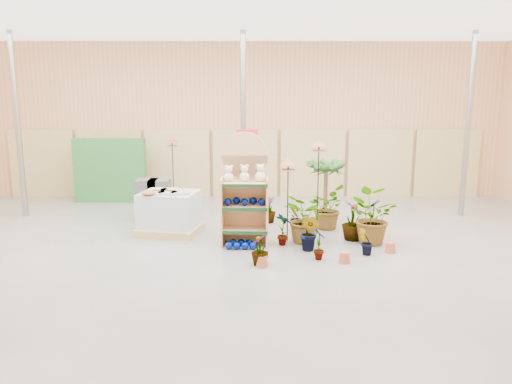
# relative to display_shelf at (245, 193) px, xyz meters

# --- Properties ---
(room) EXTENTS (15.20, 12.10, 4.70)m
(room) POSITION_rel_display_shelf_xyz_m (-0.07, -0.30, 1.18)
(room) COLOR slate
(room) RESTS_ON ground
(display_shelf) EXTENTS (0.97, 0.63, 2.27)m
(display_shelf) POSITION_rel_display_shelf_xyz_m (0.00, 0.00, 0.00)
(display_shelf) COLOR tan
(display_shelf) RESTS_ON ground
(teddy_bears) EXTENTS (0.83, 0.21, 0.35)m
(teddy_bears) POSITION_rel_display_shelf_xyz_m (0.02, -0.11, 0.40)
(teddy_bears) COLOR #F1E9C5
(teddy_bears) RESTS_ON display_shelf
(gazing_balls_shelf) EXTENTS (0.83, 0.29, 0.16)m
(gazing_balls_shelf) POSITION_rel_display_shelf_xyz_m (0.00, -0.14, -0.15)
(gazing_balls_shelf) COLOR #001161
(gazing_balls_shelf) RESTS_ON display_shelf
(gazing_balls_floor) EXTENTS (0.63, 0.39, 0.15)m
(gazing_balls_floor) POSITION_rel_display_shelf_xyz_m (-0.07, -0.42, -0.96)
(gazing_balls_floor) COLOR #001161
(gazing_balls_floor) RESTS_ON ground
(pallet_stack) EXTENTS (1.48, 1.32, 0.96)m
(pallet_stack) POSITION_rel_display_shelf_xyz_m (-1.67, 0.69, -0.58)
(pallet_stack) COLOR tan
(pallet_stack) RESTS_ON ground
(charcoal_planters) EXTENTS (0.80, 0.50, 1.00)m
(charcoal_planters) POSITION_rel_display_shelf_xyz_m (-2.24, 1.87, -0.54)
(charcoal_planters) COLOR #363637
(charcoal_planters) RESTS_ON ground
(trellis_stock) EXTENTS (2.00, 0.30, 1.80)m
(trellis_stock) POSITION_rel_display_shelf_xyz_m (-3.87, 3.99, -0.14)
(trellis_stock) COLOR #2B6E2F
(trellis_stock) RESTS_ON ground
(offer_sign) EXTENTS (0.50, 0.08, 2.20)m
(offer_sign) POSITION_rel_display_shelf_xyz_m (0.03, 1.77, 0.53)
(offer_sign) COLOR gray
(offer_sign) RESTS_ON ground
(bird_table_front) EXTENTS (0.34, 0.34, 1.75)m
(bird_table_front) POSITION_rel_display_shelf_xyz_m (0.88, 0.06, 0.58)
(bird_table_front) COLOR black
(bird_table_front) RESTS_ON ground
(bird_table_right) EXTENTS (0.34, 0.34, 2.07)m
(bird_table_right) POSITION_rel_display_shelf_xyz_m (1.57, 0.62, 0.89)
(bird_table_right) COLOR black
(bird_table_right) RESTS_ON ground
(bird_table_back) EXTENTS (0.34, 0.34, 1.86)m
(bird_table_back) POSITION_rel_display_shelf_xyz_m (-2.06, 3.73, 0.68)
(bird_table_back) COLOR black
(bird_table_back) RESTS_ON ground
(palm) EXTENTS (0.70, 0.70, 1.60)m
(palm) POSITION_rel_display_shelf_xyz_m (1.87, 1.54, 0.32)
(palm) COLOR brown
(palm) RESTS_ON ground
(potted_plant_0) EXTENTS (0.42, 0.43, 0.68)m
(potted_plant_0) POSITION_rel_display_shelf_xyz_m (0.77, -0.22, -0.70)
(potted_plant_0) COLOR #27541E
(potted_plant_0) RESTS_ON ground
(potted_plant_1) EXTENTS (0.51, 0.52, 0.74)m
(potted_plant_1) POSITION_rel_display_shelf_xyz_m (1.27, -0.61, -0.67)
(potted_plant_1) COLOR #27541E
(potted_plant_1) RESTS_ON ground
(potted_plant_2) EXTENTS (1.08, 1.14, 1.01)m
(potted_plant_2) POSITION_rel_display_shelf_xyz_m (1.25, -0.07, -0.53)
(potted_plant_2) COLOR #27541E
(potted_plant_2) RESTS_ON ground
(potted_plant_3) EXTENTS (0.51, 0.51, 0.82)m
(potted_plant_3) POSITION_rel_display_shelf_xyz_m (2.26, 0.15, -0.63)
(potted_plant_3) COLOR #27541E
(potted_plant_3) RESTS_ON ground
(potted_plant_4) EXTENTS (0.48, 0.48, 0.77)m
(potted_plant_4) POSITION_rel_display_shelf_xyz_m (2.84, 0.80, -0.65)
(potted_plant_4) COLOR #27541E
(potted_plant_4) RESTS_ON ground
(potted_plant_5) EXTENTS (0.40, 0.44, 0.65)m
(potted_plant_5) POSITION_rel_display_shelf_xyz_m (1.11, 0.75, -0.71)
(potted_plant_5) COLOR #27541E
(potted_plant_5) RESTS_ON ground
(potted_plant_6) EXTENTS (0.96, 1.04, 0.98)m
(potted_plant_6) POSITION_rel_display_shelf_xyz_m (1.83, 1.07, -0.55)
(potted_plant_6) COLOR #27541E
(potted_plant_6) RESTS_ON ground
(potted_plant_7) EXTENTS (0.40, 0.40, 0.58)m
(potted_plant_7) POSITION_rel_display_shelf_xyz_m (0.29, -1.42, -0.75)
(potted_plant_7) COLOR #27541E
(potted_plant_7) RESTS_ON ground
(potted_plant_8) EXTENTS (0.30, 0.37, 0.62)m
(potted_plant_8) POSITION_rel_display_shelf_xyz_m (1.39, -1.14, -0.73)
(potted_plant_8) COLOR #27541E
(potted_plant_8) RESTS_ON ground
(potted_plant_9) EXTENTS (0.34, 0.30, 0.52)m
(potted_plant_9) POSITION_rel_display_shelf_xyz_m (2.31, -0.87, -0.78)
(potted_plant_9) COLOR #27541E
(potted_plant_9) RESTS_ON ground
(potted_plant_10) EXTENTS (1.31, 1.31, 1.11)m
(potted_plant_10) POSITION_rel_display_shelf_xyz_m (2.54, -0.12, -0.49)
(potted_plant_10) COLOR #27541E
(potted_plant_10) RESTS_ON ground
(potted_plant_11) EXTENTS (0.46, 0.46, 0.62)m
(potted_plant_11) POSITION_rel_display_shelf_xyz_m (0.54, 1.60, -0.73)
(potted_plant_11) COLOR #27541E
(potted_plant_11) RESTS_ON ground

